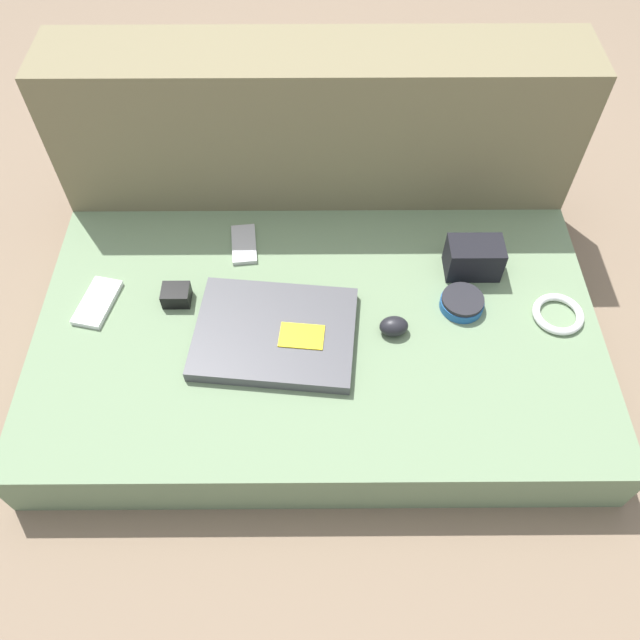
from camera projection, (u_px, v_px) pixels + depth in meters
ground_plane at (320, 360)px, 1.41m from camera, size 8.00×8.00×0.00m
couch_seat at (320, 343)px, 1.36m from camera, size 1.18×0.69×0.13m
couch_backrest at (319, 147)px, 1.48m from camera, size 1.18×0.20×0.49m
laptop at (277, 333)px, 1.28m from camera, size 0.35×0.28×0.03m
computer_mouse at (396, 326)px, 1.28m from camera, size 0.06×0.05×0.04m
speaker_puck at (464, 303)px, 1.32m from camera, size 0.09×0.09×0.03m
phone_silver at (246, 244)px, 1.43m from camera, size 0.07×0.12×0.01m
phone_black at (100, 302)px, 1.33m from camera, size 0.09×0.14×0.01m
camera_pouch at (476, 258)px, 1.36m from camera, size 0.12×0.08×0.08m
charger_brick at (178, 295)px, 1.33m from camera, size 0.06×0.05×0.04m
cable_coil at (560, 314)px, 1.31m from camera, size 0.11×0.11×0.02m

